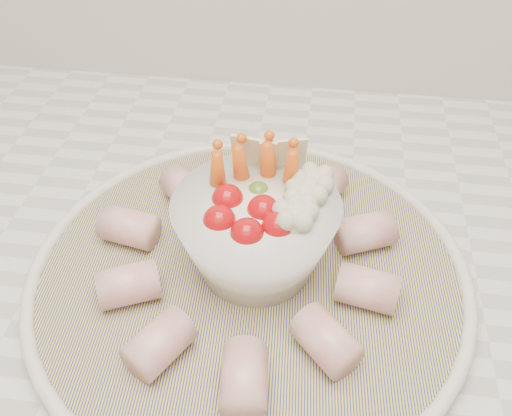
# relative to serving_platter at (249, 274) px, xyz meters

# --- Properties ---
(serving_platter) EXTENTS (0.41, 0.41, 0.02)m
(serving_platter) POSITION_rel_serving_platter_xyz_m (0.00, 0.00, 0.00)
(serving_platter) COLOR navy
(serving_platter) RESTS_ON kitchen_counter
(veggie_bowl) EXTENTS (0.14, 0.14, 0.11)m
(veggie_bowl) POSITION_rel_serving_platter_xyz_m (0.01, 0.01, 0.05)
(veggie_bowl) COLOR white
(veggie_bowl) RESTS_ON serving_platter
(cured_meat_rolls) EXTENTS (0.27, 0.27, 0.03)m
(cured_meat_rolls) POSITION_rel_serving_platter_xyz_m (-0.00, 0.00, 0.02)
(cured_meat_rolls) COLOR #BF575E
(cured_meat_rolls) RESTS_ON serving_platter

